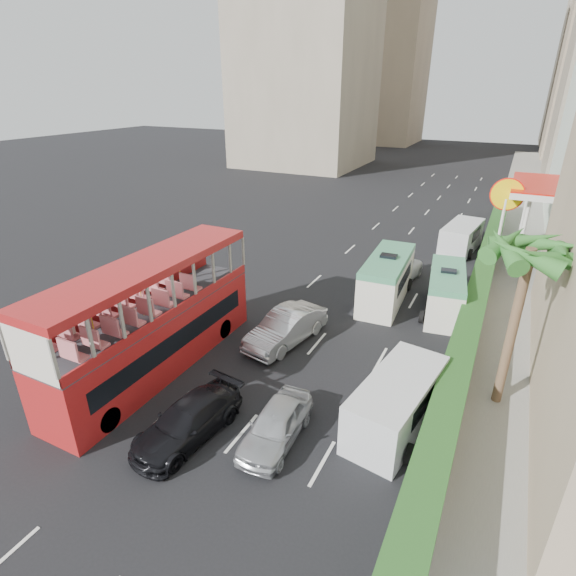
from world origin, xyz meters
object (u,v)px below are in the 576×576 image
Objects in this scene: car_black at (190,435)px; van_asset at (394,282)px; double_decker_bus at (153,317)px; car_silver_lane_a at (286,342)px; car_silver_lane_b at (276,439)px; panel_van_far at (461,237)px; minibus_near at (386,279)px; panel_van_near at (397,403)px; palm_tree at (512,330)px; shell_station at (556,224)px; minibus_far at (445,292)px.

van_asset is (3.10, 17.19, 0.00)m from car_black.
car_silver_lane_a is at bearing 47.17° from double_decker_bus.
car_silver_lane_b is at bearing -13.97° from double_decker_bus.
car_black is 26.27m from panel_van_far.
minibus_near is 1.18× the size of panel_van_far.
panel_van_near reaches higher than car_silver_lane_a.
double_decker_bus is 2.24× the size of car_silver_lane_a.
palm_tree is (6.92, 5.71, 3.38)m from car_silver_lane_b.
car_silver_lane_a is at bearing -100.73° from panel_van_far.
shell_station is at bearing 83.40° from palm_tree.
car_silver_lane_a is 6.77m from car_silver_lane_b.
panel_van_near is at bearing -69.09° from van_asset.
double_decker_bus is at bearing -106.70° from panel_van_far.
minibus_near is 1.20× the size of panel_van_near.
car_black is at bearing -36.67° from double_decker_bus.
minibus_near is at bearing -126.76° from shell_station.
car_silver_lane_a is 19.06m from panel_van_far.
minibus_far is 10.38m from panel_van_near.
minibus_far reaches higher than car_silver_lane_a.
car_silver_lane_b is at bearing 29.78° from car_black.
double_decker_bus is 15.55m from minibus_far.
minibus_near is at bearing 76.44° from car_silver_lane_a.
panel_van_far is at bearing 73.26° from minibus_near.
car_silver_lane_b is at bearing -94.63° from minibus_near.
car_silver_lane_a reaches higher than car_silver_lane_b.
car_silver_lane_a is at bearing -117.45° from minibus_near.
car_silver_lane_b is 13.08m from minibus_near.
minibus_near is 1.13× the size of minibus_far.
panel_van_near reaches higher than car_silver_lane_b.
panel_van_far is at bearing 101.50° from palm_tree.
car_silver_lane_a is at bearing -100.11° from van_asset.
shell_station reaches higher than minibus_near.
car_silver_lane_a is 1.24× the size of car_silver_lane_b.
minibus_near reaches higher than panel_van_far.
car_silver_lane_b is at bearing -84.19° from van_asset.
car_silver_lane_b is at bearing -110.25° from shell_station.
minibus_near is at bearing 172.81° from minibus_far.
minibus_far is (3.52, -2.91, 1.20)m from van_asset.
minibus_near is at bearing 116.17° from panel_van_near.
car_black is 12.51m from palm_tree.
panel_van_far is (6.05, 25.54, 1.04)m from car_black.
van_asset is 13.76m from panel_van_near.
double_decker_bus is 2.12× the size of panel_van_far.
car_silver_lane_b is 3.17m from car_black.
double_decker_bus is 2.38× the size of car_black.
shell_station is (9.12, 24.71, 2.75)m from car_silver_lane_b.
double_decker_bus is at bearing -165.99° from panel_van_near.
car_black is at bearing -80.60° from car_silver_lane_a.
minibus_far is 0.68× the size of shell_station.
van_asset is 0.77× the size of palm_tree.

